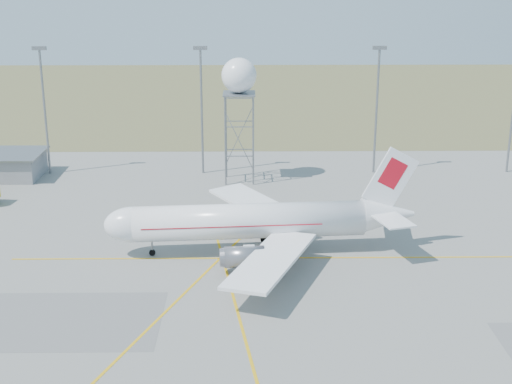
{
  "coord_description": "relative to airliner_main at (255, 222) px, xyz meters",
  "views": [
    {
      "loc": [
        -2.67,
        -46.4,
        32.28
      ],
      "look_at": [
        -1.63,
        40.0,
        4.88
      ],
      "focal_mm": 50.0,
      "sensor_mm": 36.0,
      "label": 1
    }
  ],
  "objects": [
    {
      "name": "grass_strip",
      "position": [
        1.9,
        108.14,
        -3.81
      ],
      "size": [
        400.0,
        120.0,
        0.03
      ],
      "primitive_type": "cube",
      "color": "brown",
      "rests_on": "ground"
    },
    {
      "name": "mast_a",
      "position": [
        -33.1,
        34.14,
        8.24
      ],
      "size": [
        2.2,
        0.5,
        20.5
      ],
      "color": "slate",
      "rests_on": "ground"
    },
    {
      "name": "mast_b",
      "position": [
        -8.1,
        34.14,
        8.24
      ],
      "size": [
        2.2,
        0.5,
        20.5
      ],
      "color": "slate",
      "rests_on": "ground"
    },
    {
      "name": "mast_c",
      "position": [
        19.9,
        34.14,
        8.24
      ],
      "size": [
        2.2,
        0.5,
        20.5
      ],
      "color": "slate",
      "rests_on": "ground"
    },
    {
      "name": "airliner_main",
      "position": [
        0.0,
        0.0,
        0.0
      ],
      "size": [
        36.71,
        35.59,
        12.49
      ],
      "rotation": [
        0.0,
        0.0,
        3.22
      ],
      "color": "white",
      "rests_on": "ground"
    },
    {
      "name": "radar_tower",
      "position": [
        -2.04,
        29.51,
        6.98
      ],
      "size": [
        5.32,
        5.32,
        19.26
      ],
      "color": "slate",
      "rests_on": "ground"
    }
  ]
}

